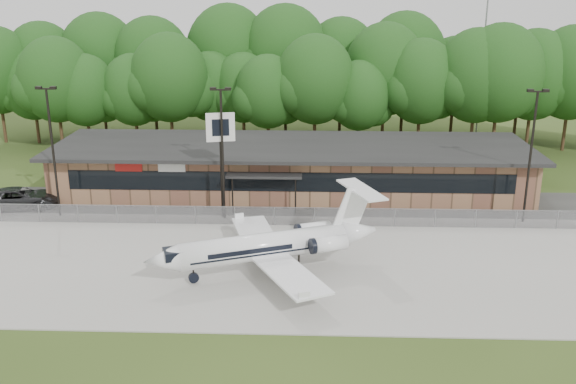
{
  "coord_description": "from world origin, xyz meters",
  "views": [
    {
      "loc": [
        1.7,
        -30.32,
        17.12
      ],
      "look_at": [
        0.12,
        12.0,
        3.66
      ],
      "focal_mm": 40.0,
      "sensor_mm": 36.0,
      "label": 1
    }
  ],
  "objects_px": {
    "terminal": "(292,167)",
    "suv": "(19,198)",
    "business_jet": "(272,246)",
    "pole_sign": "(221,138)"
  },
  "relations": [
    {
      "from": "business_jet",
      "to": "suv",
      "type": "relative_size",
      "value": 2.35
    },
    {
      "from": "business_jet",
      "to": "suv",
      "type": "xyz_separation_m",
      "value": [
        -21.33,
        11.62,
        -0.94
      ]
    },
    {
      "from": "suv",
      "to": "pole_sign",
      "type": "bearing_deg",
      "value": -107.99
    },
    {
      "from": "suv",
      "to": "business_jet",
      "type": "bearing_deg",
      "value": -131.72
    },
    {
      "from": "terminal",
      "to": "business_jet",
      "type": "distance_m",
      "value": 17.35
    },
    {
      "from": "terminal",
      "to": "suv",
      "type": "height_order",
      "value": "terminal"
    },
    {
      "from": "terminal",
      "to": "business_jet",
      "type": "bearing_deg",
      "value": -92.22
    },
    {
      "from": "suv",
      "to": "pole_sign",
      "type": "xyz_separation_m",
      "value": [
        16.86,
        -1.43,
        5.45
      ]
    },
    {
      "from": "business_jet",
      "to": "pole_sign",
      "type": "bearing_deg",
      "value": 92.22
    },
    {
      "from": "terminal",
      "to": "business_jet",
      "type": "height_order",
      "value": "business_jet"
    }
  ]
}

